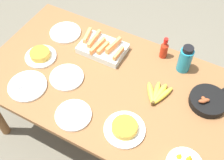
% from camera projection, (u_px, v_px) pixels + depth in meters
% --- Properties ---
extents(ground_plane, '(14.00, 14.00, 0.00)m').
position_uv_depth(ground_plane, '(112.00, 132.00, 2.39)').
color(ground_plane, '#666051').
extents(dining_table, '(1.72, 0.95, 0.70)m').
position_uv_depth(dining_table, '(112.00, 90.00, 1.89)').
color(dining_table, brown).
rests_on(dining_table, ground_plane).
extents(banana_bunch, '(0.18, 0.20, 0.04)m').
position_uv_depth(banana_bunch, '(157.00, 94.00, 1.75)').
color(banana_bunch, yellow).
rests_on(banana_bunch, dining_table).
extents(melon_tray, '(0.32, 0.22, 0.10)m').
position_uv_depth(melon_tray, '(103.00, 48.00, 1.98)').
color(melon_tray, silver).
rests_on(melon_tray, dining_table).
extents(skillet, '(0.24, 0.34, 0.08)m').
position_uv_depth(skillet, '(208.00, 101.00, 1.71)').
color(skillet, black).
rests_on(skillet, dining_table).
extents(frittata_plate_center, '(0.22, 0.22, 0.06)m').
position_uv_depth(frittata_plate_center, '(40.00, 55.00, 1.95)').
color(frittata_plate_center, silver).
rests_on(frittata_plate_center, dining_table).
extents(frittata_plate_side, '(0.24, 0.24, 0.06)m').
position_uv_depth(frittata_plate_side, '(125.00, 128.00, 1.60)').
color(frittata_plate_side, silver).
rests_on(frittata_plate_side, dining_table).
extents(empty_plate_near_front, '(0.23, 0.23, 0.02)m').
position_uv_depth(empty_plate_near_front, '(65.00, 33.00, 2.11)').
color(empty_plate_near_front, silver).
rests_on(empty_plate_near_front, dining_table).
extents(empty_plate_far_left, '(0.25, 0.25, 0.02)m').
position_uv_depth(empty_plate_far_left, '(27.00, 86.00, 1.80)').
color(empty_plate_far_left, silver).
rests_on(empty_plate_far_left, dining_table).
extents(empty_plate_far_right, '(0.22, 0.22, 0.02)m').
position_uv_depth(empty_plate_far_right, '(67.00, 77.00, 1.85)').
color(empty_plate_far_right, silver).
rests_on(empty_plate_far_right, dining_table).
extents(empty_plate_mid_edge, '(0.22, 0.22, 0.02)m').
position_uv_depth(empty_plate_mid_edge, '(73.00, 115.00, 1.67)').
color(empty_plate_mid_edge, silver).
rests_on(empty_plate_mid_edge, dining_table).
extents(water_bottle, '(0.09, 0.09, 0.20)m').
position_uv_depth(water_bottle, '(185.00, 59.00, 1.83)').
color(water_bottle, teal).
rests_on(water_bottle, dining_table).
extents(hot_sauce_bottle, '(0.05, 0.05, 0.17)m').
position_uv_depth(hot_sauce_bottle, '(164.00, 49.00, 1.91)').
color(hot_sauce_bottle, '#B72814').
rests_on(hot_sauce_bottle, dining_table).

